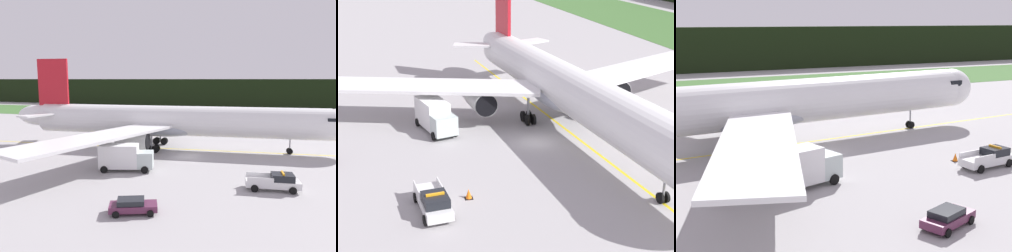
% 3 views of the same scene
% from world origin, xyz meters
% --- Properties ---
extents(ground, '(320.00, 320.00, 0.00)m').
position_xyz_m(ground, '(0.00, 0.00, 0.00)').
color(ground, '#A39FA1').
extents(taxiway_centerline_main, '(74.78, 7.42, 0.01)m').
position_xyz_m(taxiway_centerline_main, '(-3.01, 4.38, 0.00)').
color(taxiway_centerline_main, yellow).
rests_on(taxiway_centerline_main, ground).
extents(airliner, '(56.04, 52.27, 14.93)m').
position_xyz_m(airliner, '(-3.94, 4.29, 4.58)').
color(airliner, white).
rests_on(airliner, ground).
extents(ops_pickup_truck, '(5.67, 2.77, 1.94)m').
position_xyz_m(ops_pickup_truck, '(12.09, -11.55, 0.90)').
color(ops_pickup_truck, silver).
rests_on(ops_pickup_truck, ground).
extents(catering_truck, '(7.07, 4.13, 3.51)m').
position_xyz_m(catering_truck, '(-5.80, -9.59, 1.77)').
color(catering_truck, silver).
rests_on(catering_truck, ground).
extents(apron_cone, '(0.65, 0.65, 0.82)m').
position_xyz_m(apron_cone, '(10.52, -8.62, 0.40)').
color(apron_cone, black).
rests_on(apron_cone, ground).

